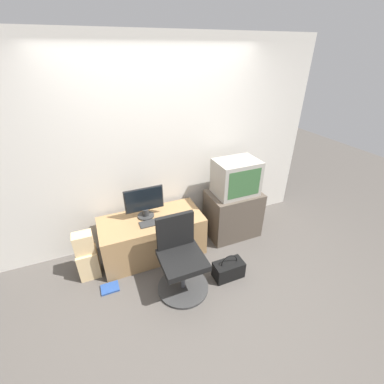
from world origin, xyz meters
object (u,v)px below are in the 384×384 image
mouse (167,220)px  cardboard_box_lower (89,263)px  main_monitor (144,203)px  handbag (228,269)px  book (110,288)px  keyboard (151,223)px  crt_tv (236,177)px  office_chair (181,261)px

mouse → cardboard_box_lower: mouse is taller
main_monitor → handbag: (0.76, -0.84, -0.64)m
handbag → book: handbag is taller
main_monitor → keyboard: main_monitor is taller
mouse → main_monitor: bearing=138.2°
mouse → book: bearing=-160.3°
handbag → crt_tv: bearing=57.2°
main_monitor → handbag: bearing=-47.9°
main_monitor → cardboard_box_lower: size_ratio=1.35×
crt_tv → book: size_ratio=2.87×
mouse → handbag: 0.95m
cardboard_box_lower → office_chair: bearing=-31.3°
keyboard → mouse: mouse is taller
handbag → book: (-1.35, 0.36, -0.10)m
main_monitor → handbag: 1.30m
crt_tv → cardboard_box_lower: bearing=-178.6°
office_chair → cardboard_box_lower: bearing=148.7°
main_monitor → mouse: bearing=-41.8°
office_chair → book: bearing=161.6°
keyboard → cardboard_box_lower: keyboard is taller
main_monitor → crt_tv: crt_tv is taller
handbag → main_monitor: bearing=132.1°
keyboard → office_chair: 0.62m
mouse → handbag: (0.54, -0.65, -0.45)m
main_monitor → keyboard: size_ratio=1.71×
book → mouse: bearing=19.7°
main_monitor → crt_tv: bearing=-5.1°
crt_tv → book: bearing=-168.3°
crt_tv → keyboard: bearing=-176.8°
main_monitor → office_chair: (0.19, -0.75, -0.38)m
mouse → crt_tv: crt_tv is taller
mouse → crt_tv: size_ratio=0.10×
main_monitor → book: main_monitor is taller
keyboard → handbag: size_ratio=0.79×
main_monitor → cardboard_box_lower: main_monitor is taller
crt_tv → cardboard_box_lower: (-2.00, -0.05, -0.73)m
main_monitor → book: bearing=-140.5°
mouse → book: 1.02m
crt_tv → handbag: crt_tv is taller
cardboard_box_lower → book: (0.18, -0.33, -0.17)m
cardboard_box_lower → handbag: size_ratio=1.00×
main_monitor → crt_tv: 1.25m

